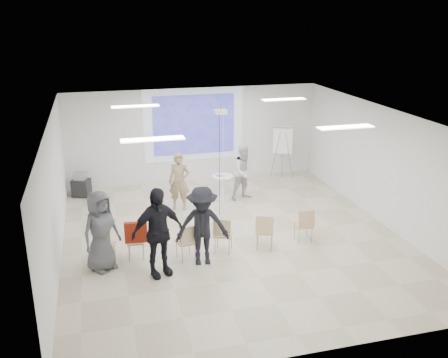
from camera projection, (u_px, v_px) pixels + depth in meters
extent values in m
cube|color=beige|center=(232.00, 239.00, 12.20)|extent=(8.00, 9.00, 0.10)
cube|color=white|center=(233.00, 114.00, 11.20)|extent=(8.00, 9.00, 0.10)
cube|color=silver|center=(194.00, 135.00, 15.87)|extent=(8.00, 0.10, 3.00)
cube|color=silver|center=(52.00, 195.00, 10.72)|extent=(0.10, 9.00, 3.00)
cube|color=silver|center=(386.00, 166.00, 12.68)|extent=(0.10, 9.00, 3.00)
cube|color=silver|center=(194.00, 125.00, 15.69)|extent=(3.20, 0.01, 2.30)
cube|color=#3131A9|center=(194.00, 125.00, 15.68)|extent=(2.60, 0.01, 1.90)
cylinder|color=silver|center=(223.00, 199.00, 14.63)|extent=(0.57, 0.57, 0.05)
cylinder|color=white|center=(223.00, 188.00, 14.52)|extent=(0.16, 0.16, 0.66)
cylinder|color=white|center=(223.00, 176.00, 14.41)|extent=(0.78, 0.78, 0.04)
cube|color=silver|center=(225.00, 176.00, 14.41)|extent=(0.25, 0.23, 0.01)
cube|color=teal|center=(219.00, 175.00, 14.40)|extent=(0.20, 0.24, 0.02)
imported|color=#99815D|center=(179.00, 178.00, 13.63)|extent=(0.78, 0.64, 1.83)
imported|color=silver|center=(245.00, 169.00, 14.44)|extent=(1.02, 0.90, 1.82)
cube|color=white|center=(184.00, 165.00, 13.81)|extent=(0.08, 0.14, 0.04)
cube|color=white|center=(236.00, 157.00, 14.52)|extent=(0.07, 0.12, 0.04)
cube|color=tan|center=(105.00, 246.00, 10.85)|extent=(0.49, 0.49, 0.04)
cube|color=tan|center=(102.00, 240.00, 10.60)|extent=(0.39, 0.20, 0.37)
cylinder|color=gray|center=(97.00, 257.00, 10.78)|extent=(0.03, 0.03, 0.40)
cylinder|color=gray|center=(111.00, 258.00, 10.75)|extent=(0.03, 0.03, 0.40)
cylinder|color=gray|center=(101.00, 251.00, 11.07)|extent=(0.03, 0.03, 0.40)
cylinder|color=gray|center=(115.00, 251.00, 11.05)|extent=(0.03, 0.03, 0.40)
cube|color=tan|center=(136.00, 241.00, 11.07)|extent=(0.42, 0.42, 0.04)
cube|color=tan|center=(135.00, 235.00, 10.82)|extent=(0.39, 0.12, 0.36)
cylinder|color=#909398|center=(129.00, 253.00, 10.97)|extent=(0.02, 0.02, 0.40)
cylinder|color=#96989E|center=(143.00, 252.00, 11.01)|extent=(0.02, 0.02, 0.40)
cylinder|color=gray|center=(129.00, 247.00, 11.26)|extent=(0.02, 0.02, 0.40)
cylinder|color=#93969B|center=(143.00, 246.00, 11.30)|extent=(0.02, 0.02, 0.40)
cube|color=tan|center=(186.00, 242.00, 11.03)|extent=(0.47, 0.47, 0.04)
cube|color=tan|center=(189.00, 235.00, 10.80)|extent=(0.39, 0.17, 0.37)
cylinder|color=gray|center=(182.00, 255.00, 10.89)|extent=(0.02, 0.02, 0.41)
cylinder|color=gray|center=(195.00, 252.00, 11.04)|extent=(0.02, 0.02, 0.41)
cylinder|color=gray|center=(177.00, 249.00, 11.16)|extent=(0.02, 0.02, 0.41)
cylinder|color=#95979E|center=(189.00, 246.00, 11.30)|extent=(0.02, 0.02, 0.41)
cube|color=tan|center=(223.00, 234.00, 11.36)|extent=(0.53, 0.53, 0.04)
cube|color=tan|center=(222.00, 228.00, 11.11)|extent=(0.40, 0.24, 0.38)
cylinder|color=#96999E|center=(215.00, 245.00, 11.31)|extent=(0.03, 0.03, 0.42)
cylinder|color=gray|center=(229.00, 247.00, 11.26)|extent=(0.03, 0.03, 0.42)
cylinder|color=gray|center=(218.00, 239.00, 11.61)|extent=(0.03, 0.03, 0.42)
cylinder|color=gray|center=(231.00, 240.00, 11.56)|extent=(0.03, 0.03, 0.42)
cube|color=tan|center=(265.00, 231.00, 11.51)|extent=(0.53, 0.53, 0.04)
cube|color=tan|center=(265.00, 225.00, 11.26)|extent=(0.41, 0.23, 0.39)
cylinder|color=#919399|center=(257.00, 242.00, 11.45)|extent=(0.03, 0.03, 0.42)
cylinder|color=#919599|center=(271.00, 243.00, 11.41)|extent=(0.03, 0.03, 0.42)
cylinder|color=#909498|center=(258.00, 236.00, 11.76)|extent=(0.03, 0.03, 0.42)
cylinder|color=gray|center=(272.00, 237.00, 11.72)|extent=(0.03, 0.03, 0.42)
cube|color=tan|center=(303.00, 225.00, 11.88)|extent=(0.41, 0.41, 0.04)
cube|color=tan|center=(307.00, 219.00, 11.63)|extent=(0.40, 0.10, 0.37)
cylinder|color=#95989D|center=(299.00, 236.00, 11.77)|extent=(0.02, 0.02, 0.41)
cylinder|color=gray|center=(312.00, 235.00, 11.83)|extent=(0.02, 0.02, 0.41)
cylinder|color=gray|center=(294.00, 231.00, 12.06)|extent=(0.02, 0.02, 0.41)
cylinder|color=#93959B|center=(307.00, 230.00, 12.12)|extent=(0.02, 0.02, 0.41)
cube|color=#9E2613|center=(136.00, 232.00, 10.77)|extent=(0.50, 0.16, 0.47)
imported|color=black|center=(185.00, 240.00, 11.04)|extent=(0.35, 0.29, 0.02)
imported|color=black|center=(157.00, 226.00, 10.14)|extent=(1.46, 1.13, 2.21)
imported|color=black|center=(202.00, 221.00, 10.64)|extent=(1.38, 0.87, 2.01)
imported|color=#55555A|center=(100.00, 226.00, 10.42)|extent=(1.15, 1.07, 1.98)
cylinder|color=gray|center=(275.00, 155.00, 16.21)|extent=(0.22, 0.29, 1.58)
cylinder|color=gray|center=(289.00, 156.00, 16.15)|extent=(0.35, 0.08, 1.58)
cylinder|color=gray|center=(282.00, 153.00, 16.45)|extent=(0.16, 0.34, 1.57)
cube|color=white|center=(283.00, 140.00, 16.12)|extent=(0.64, 0.41, 0.88)
cube|color=gray|center=(283.00, 127.00, 16.03)|extent=(0.61, 0.30, 0.06)
cube|color=black|center=(81.00, 187.00, 14.81)|extent=(0.61, 0.55, 0.50)
cube|color=#94989C|center=(80.00, 176.00, 14.69)|extent=(0.43, 0.41, 0.22)
cylinder|color=black|center=(74.00, 197.00, 14.77)|extent=(0.08, 0.08, 0.06)
cylinder|color=black|center=(87.00, 197.00, 14.73)|extent=(0.08, 0.08, 0.06)
cylinder|color=black|center=(78.00, 193.00, 15.05)|extent=(0.08, 0.08, 0.06)
cylinder|color=black|center=(90.00, 194.00, 15.00)|extent=(0.08, 0.08, 0.06)
cube|color=white|center=(221.00, 112.00, 12.67)|extent=(0.30, 0.25, 0.10)
cylinder|color=gray|center=(221.00, 107.00, 12.64)|extent=(0.04, 0.04, 0.14)
cylinder|color=black|center=(219.00, 167.00, 13.05)|extent=(0.01, 0.01, 2.77)
cylinder|color=white|center=(223.00, 167.00, 13.05)|extent=(0.01, 0.01, 2.77)
cube|color=white|center=(135.00, 106.00, 12.57)|extent=(1.20, 0.30, 0.02)
cube|color=white|center=(284.00, 99.00, 13.54)|extent=(1.20, 0.30, 0.02)
cube|color=white|center=(153.00, 139.00, 9.37)|extent=(1.20, 0.30, 0.02)
cube|color=white|center=(345.00, 127.00, 10.34)|extent=(1.20, 0.30, 0.02)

